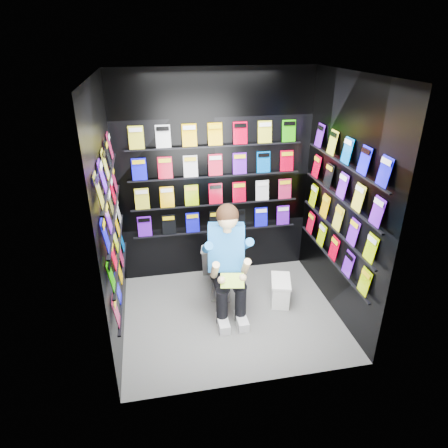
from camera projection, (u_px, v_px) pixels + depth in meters
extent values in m
plane|color=slate|center=(231.00, 315.00, 4.57)|extent=(2.40, 2.40, 0.00)
plane|color=white|center=(234.00, 74.00, 3.45)|extent=(2.40, 2.40, 0.00)
cube|color=black|center=(215.00, 179.00, 4.90)|extent=(2.40, 0.04, 2.60)
cube|color=black|center=(259.00, 261.00, 3.13)|extent=(2.40, 0.04, 2.60)
cube|color=black|center=(109.00, 221.00, 3.80)|extent=(0.04, 2.00, 2.60)
cube|color=black|center=(343.00, 202.00, 4.22)|extent=(0.04, 2.00, 2.60)
imported|color=white|center=(220.00, 263.00, 4.91)|extent=(0.55, 0.81, 0.73)
cube|color=white|center=(280.00, 291.00, 4.75)|extent=(0.29, 0.41, 0.27)
cube|color=white|center=(281.00, 281.00, 4.69)|extent=(0.32, 0.43, 0.03)
cube|color=green|center=(232.00, 281.00, 4.17)|extent=(0.27, 0.19, 0.10)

